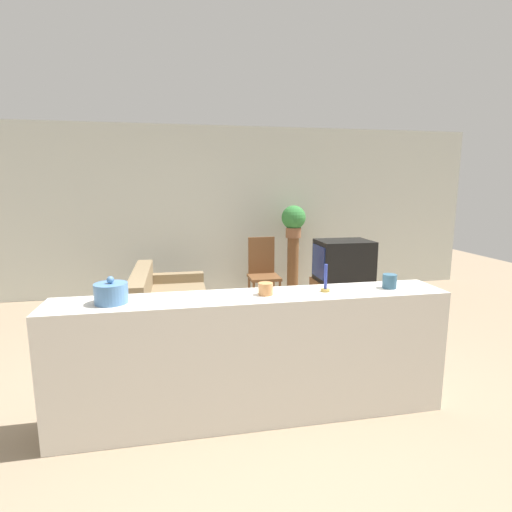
{
  "coord_description": "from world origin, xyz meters",
  "views": [
    {
      "loc": [
        -0.54,
        -3.12,
        1.78
      ],
      "look_at": [
        0.46,
        1.96,
        0.85
      ],
      "focal_mm": 28.0,
      "sensor_mm": 36.0,
      "label": 1
    }
  ],
  "objects_px": {
    "potted_plant": "(294,220)",
    "decorative_bowl": "(111,293)",
    "couch": "(168,307)",
    "wooden_chair": "(263,269)",
    "television": "(343,261)"
  },
  "relations": [
    {
      "from": "potted_plant",
      "to": "decorative_bowl",
      "type": "bearing_deg",
      "value": -124.47
    },
    {
      "from": "couch",
      "to": "decorative_bowl",
      "type": "distance_m",
      "value": 2.31
    },
    {
      "from": "decorative_bowl",
      "to": "wooden_chair",
      "type": "bearing_deg",
      "value": 59.33
    },
    {
      "from": "couch",
      "to": "television",
      "type": "xyz_separation_m",
      "value": [
        2.27,
        -0.15,
        0.54
      ]
    },
    {
      "from": "couch",
      "to": "decorative_bowl",
      "type": "relative_size",
      "value": 7.08
    },
    {
      "from": "decorative_bowl",
      "to": "couch",
      "type": "bearing_deg",
      "value": 81.86
    },
    {
      "from": "couch",
      "to": "decorative_bowl",
      "type": "height_order",
      "value": "decorative_bowl"
    },
    {
      "from": "television",
      "to": "wooden_chair",
      "type": "xyz_separation_m",
      "value": [
        -0.9,
        0.83,
        -0.25
      ]
    },
    {
      "from": "television",
      "to": "potted_plant",
      "type": "relative_size",
      "value": 1.35
    },
    {
      "from": "television",
      "to": "couch",
      "type": "bearing_deg",
      "value": 176.21
    },
    {
      "from": "television",
      "to": "potted_plant",
      "type": "height_order",
      "value": "potted_plant"
    },
    {
      "from": "television",
      "to": "wooden_chair",
      "type": "height_order",
      "value": "television"
    },
    {
      "from": "television",
      "to": "decorative_bowl",
      "type": "bearing_deg",
      "value": -142.19
    },
    {
      "from": "television",
      "to": "potted_plant",
      "type": "bearing_deg",
      "value": 102.22
    },
    {
      "from": "couch",
      "to": "wooden_chair",
      "type": "height_order",
      "value": "wooden_chair"
    }
  ]
}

